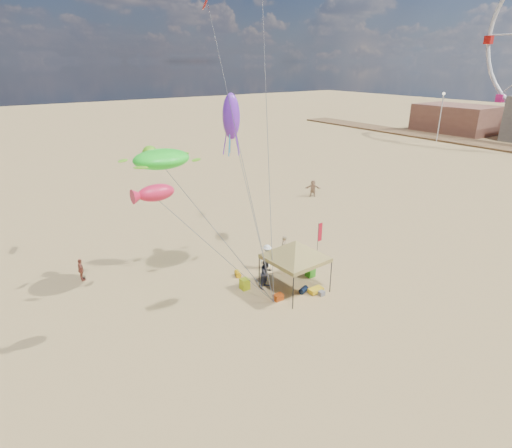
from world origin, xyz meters
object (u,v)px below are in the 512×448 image
object	(u,v)px
chair_yellow	(245,284)
beach_cart	(316,290)
cooler_red	(278,297)
lamp_north	(441,109)
person_far_a	(81,270)
person_near_a	(284,247)
chair_green	(310,271)
person_far_c	(313,188)
person_near_b	(266,273)
person_near_c	(267,256)
cooler_blue	(302,259)
canopy_tent	(296,242)
feather_flag	(320,234)

from	to	relation	value
chair_yellow	beach_cart	size ratio (longest dim) A/B	0.78
cooler_red	beach_cart	distance (m)	2.44
lamp_north	person_far_a	bearing A→B (deg)	-165.65
chair_yellow	person_near_a	bearing A→B (deg)	22.93
chair_green	chair_yellow	world-z (taller)	same
chair_green	person_far_c	world-z (taller)	person_far_c
person_far_c	person_near_b	bearing A→B (deg)	-100.18
person_near_c	person_near_a	bearing A→B (deg)	-175.17
lamp_north	person_near_a	bearing A→B (deg)	-157.52
cooler_blue	chair_green	world-z (taller)	chair_green
canopy_tent	beach_cart	distance (m)	3.25
cooler_red	beach_cart	size ratio (longest dim) A/B	0.60
feather_flag	chair_green	distance (m)	3.26
person_far_c	cooler_blue	bearing A→B (deg)	-94.41
person_near_c	person_far_a	distance (m)	11.97
cooler_blue	person_far_a	bearing A→B (deg)	155.36
person_far_a	lamp_north	bearing A→B (deg)	-74.26
feather_flag	person_near_a	xyz separation A→B (m)	(-2.14, 1.30, -0.93)
chair_green	person_near_c	world-z (taller)	person_near_c
cooler_blue	person_near_b	world-z (taller)	person_near_b
person_far_c	lamp_north	xyz separation A→B (m)	(39.65, 11.44, 4.64)
person_near_b	person_near_a	bearing A→B (deg)	20.03
cooler_blue	person_far_c	size ratio (longest dim) A/B	0.31
chair_green	person_far_c	distance (m)	17.56
beach_cart	person_far_c	bearing A→B (deg)	48.16
person_near_c	person_far_a	size ratio (longest dim) A/B	1.09
canopy_tent	person_near_c	size ratio (longest dim) A/B	3.73
cooler_blue	feather_flag	bearing A→B (deg)	-6.58
cooler_red	chair_green	distance (m)	3.69
feather_flag	chair_yellow	xyz separation A→B (m)	(-6.73, -0.64, -1.46)
lamp_north	cooler_blue	bearing A→B (deg)	-156.12
cooler_red	person_far_c	distance (m)	20.85
beach_cart	canopy_tent	bearing A→B (deg)	127.73
cooler_red	chair_yellow	distance (m)	2.39
chair_yellow	person_near_b	world-z (taller)	person_near_b
cooler_red	person_near_c	distance (m)	4.31
chair_green	person_near_b	xyz separation A→B (m)	(-3.18, 0.50, 0.61)
person_near_a	person_near_c	bearing A→B (deg)	-23.28
cooler_blue	person_far_c	distance (m)	15.52
person_near_c	person_far_a	world-z (taller)	person_near_c
lamp_north	feather_flag	bearing A→B (deg)	-155.39
feather_flag	cooler_red	distance (m)	6.71
canopy_tent	lamp_north	xyz separation A→B (m)	(53.57, 25.03, 2.35)
feather_flag	beach_cart	world-z (taller)	feather_flag
chair_green	beach_cart	bearing A→B (deg)	-123.12
person_near_b	lamp_north	size ratio (longest dim) A/B	0.23
feather_flag	person_far_c	distance (m)	14.73
canopy_tent	person_far_c	distance (m)	19.59
canopy_tent	chair_yellow	xyz separation A→B (m)	(-2.42, 1.82, -2.81)
cooler_blue	chair_yellow	size ratio (longest dim) A/B	0.77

